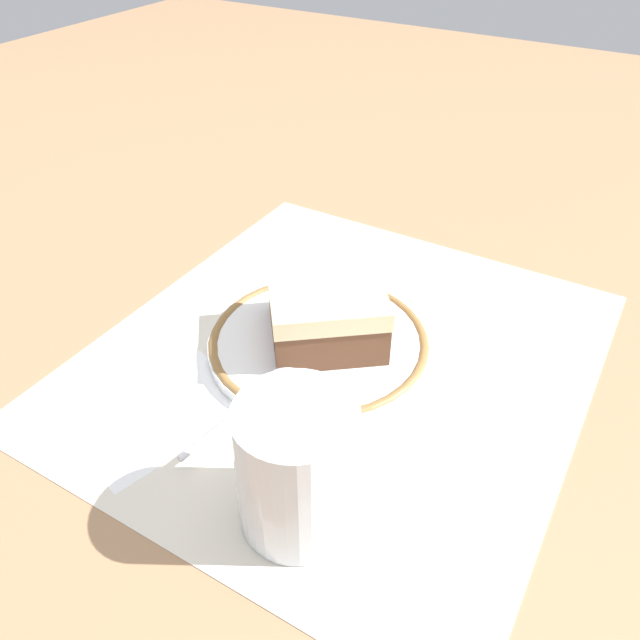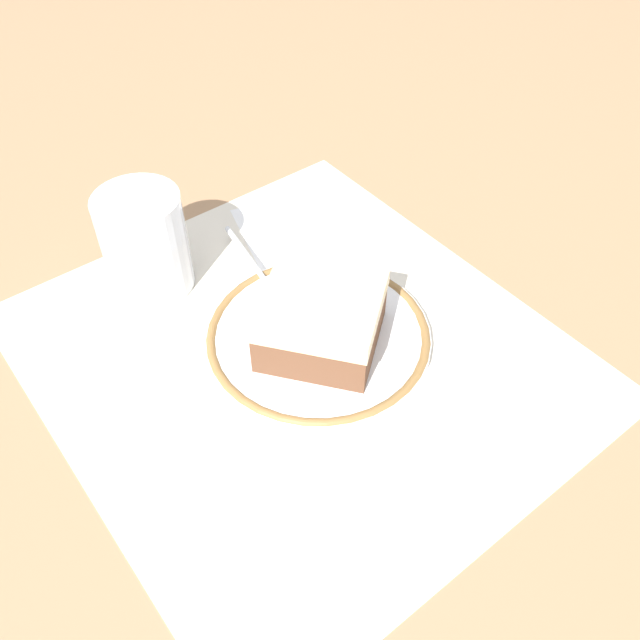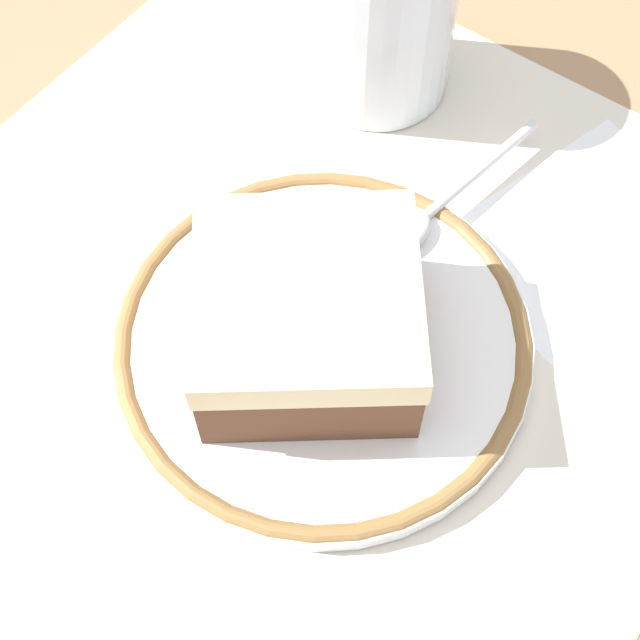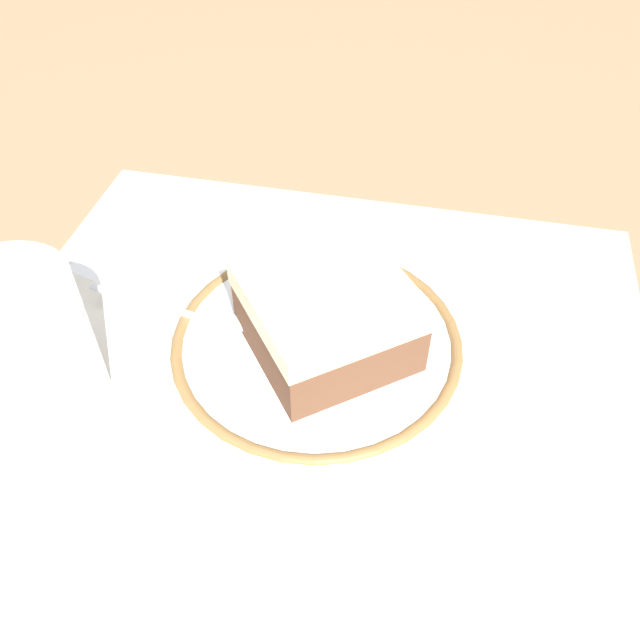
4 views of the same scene
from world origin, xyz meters
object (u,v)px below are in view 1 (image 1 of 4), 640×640
Objects in this scene: plate at (320,341)px; cup at (297,474)px; cake_slice at (326,311)px; napkin at (157,407)px; spoon at (266,390)px.

plate is 2.00× the size of cup.
cake_slice reaches higher than napkin.
napkin is (-0.05, 0.08, -0.01)m from spoon.
napkin is at bearing 151.04° from cake_slice.
cup is 0.74× the size of napkin.
spoon is 0.93× the size of napkin.
plate is 0.19m from cup.
cup reaches higher than spoon.
plate is 0.03m from cake_slice.
napkin is at bearing 124.06° from spoon.
cake_slice is 1.38× the size of cup.
cup is at bearing -155.86° from cake_slice.
cake_slice is 0.10m from spoon.
cup is at bearing -99.97° from napkin.
cup is 0.16m from napkin.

